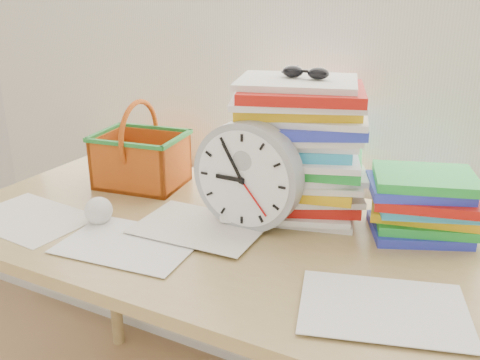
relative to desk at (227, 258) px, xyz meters
The scene contains 8 objects.
desk is the anchor object (origin of this frame).
paper_stack 0.32m from the desk, 63.69° to the left, with size 0.34×0.28×0.34m, color white, non-canonical shape.
clock 0.21m from the desk, 47.75° to the left, with size 0.26×0.26×0.05m, color #9B9EA0.
sunglasses 0.48m from the desk, 62.89° to the left, with size 0.13×0.11×0.03m, color black, non-canonical shape.
book_stack 0.47m from the desk, 25.84° to the left, with size 0.25×0.20×0.15m, color white, non-canonical shape.
basket 0.44m from the desk, 157.17° to the left, with size 0.24×0.19×0.24m, color #CF5914, non-canonical shape.
crumpled_ball 0.33m from the desk, 159.84° to the right, with size 0.07×0.07×0.07m, color white.
scattered_papers 0.08m from the desk, ahead, with size 1.26×0.42×0.02m, color white, non-canonical shape.
Camera 1 is at (0.56, 0.60, 1.31)m, focal length 40.00 mm.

